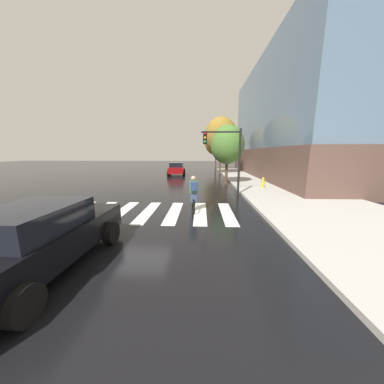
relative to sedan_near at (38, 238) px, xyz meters
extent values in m
plane|color=black|center=(0.92, 4.78, -0.82)|extent=(120.00, 120.00, 0.00)
cube|color=#B2AFA8|center=(9.67, 4.78, -0.75)|extent=(6.50, 50.00, 0.15)
cube|color=silver|center=(-2.46, 4.78, -0.81)|extent=(0.55, 3.53, 0.01)
cube|color=silver|center=(-1.22, 4.78, -0.81)|extent=(0.55, 3.53, 0.01)
cube|color=silver|center=(0.01, 4.78, -0.81)|extent=(0.55, 3.53, 0.01)
cube|color=silver|center=(1.25, 4.78, -0.81)|extent=(0.55, 3.53, 0.01)
cube|color=silver|center=(2.48, 4.78, -0.81)|extent=(0.55, 3.53, 0.01)
cube|color=silver|center=(3.72, 4.78, -0.81)|extent=(0.55, 3.53, 0.01)
cube|color=silver|center=(4.95, 4.78, -0.81)|extent=(0.55, 3.53, 0.01)
cube|color=black|center=(0.00, 0.04, -0.13)|extent=(1.99, 4.66, 0.70)
cube|color=black|center=(0.00, -0.11, 0.49)|extent=(1.72, 2.25, 0.55)
cylinder|color=black|center=(-0.91, 1.54, -0.48)|extent=(0.26, 0.69, 0.68)
cylinder|color=black|center=(1.01, 1.48, -0.48)|extent=(0.26, 0.69, 0.68)
cylinder|color=black|center=(0.92, -1.47, -0.48)|extent=(0.26, 0.69, 0.68)
cube|color=maroon|center=(0.63, 20.88, -0.15)|extent=(2.10, 4.60, 0.68)
cube|color=black|center=(0.64, 20.73, 0.46)|extent=(1.75, 2.25, 0.54)
cylinder|color=black|center=(-0.40, 22.25, -0.49)|extent=(0.28, 0.68, 0.66)
cylinder|color=black|center=(1.47, 22.38, -0.49)|extent=(0.28, 0.68, 0.66)
cylinder|color=black|center=(-0.21, 19.38, -0.49)|extent=(0.28, 0.68, 0.66)
cylinder|color=black|center=(1.66, 19.51, -0.49)|extent=(0.28, 0.68, 0.66)
torus|color=black|center=(3.42, 4.67, -0.49)|extent=(0.13, 0.66, 0.66)
torus|color=black|center=(3.31, 5.71, -0.49)|extent=(0.13, 0.66, 0.66)
cylinder|color=black|center=(3.36, 5.19, -0.21)|extent=(0.15, 0.89, 0.05)
cylinder|color=black|center=(3.38, 5.04, -0.14)|extent=(0.04, 0.04, 0.45)
cube|color=#384772|center=(3.38, 5.04, -0.09)|extent=(0.30, 0.23, 0.56)
cube|color=#3F724C|center=(3.38, 5.04, 0.36)|extent=(0.38, 0.28, 0.56)
sphere|color=tan|center=(3.38, 5.04, 0.76)|extent=(0.22, 0.22, 0.22)
cube|color=navy|center=(3.40, 4.86, 0.41)|extent=(0.30, 0.19, 0.40)
cylinder|color=black|center=(6.12, 8.56, 1.28)|extent=(0.14, 0.14, 4.20)
cylinder|color=black|center=(4.92, 8.56, 3.18)|extent=(2.40, 0.10, 0.10)
cube|color=black|center=(3.96, 8.56, 2.83)|extent=(0.24, 0.20, 0.76)
sphere|color=red|center=(3.96, 8.45, 3.07)|extent=(0.14, 0.14, 0.14)
sphere|color=gold|center=(3.96, 8.45, 2.83)|extent=(0.14, 0.14, 0.14)
sphere|color=green|center=(3.96, 8.45, 2.59)|extent=(0.14, 0.14, 0.14)
cylinder|color=gold|center=(8.43, 11.06, -0.35)|extent=(0.22, 0.22, 0.65)
sphere|color=gold|center=(8.43, 11.06, 0.02)|extent=(0.18, 0.18, 0.18)
cylinder|color=gold|center=(8.59, 11.06, -0.31)|extent=(0.12, 0.09, 0.09)
cylinder|color=#4C3823|center=(5.94, 13.34, 0.33)|extent=(0.24, 0.24, 2.29)
ellipsoid|color=#47722D|center=(5.94, 13.34, 2.61)|extent=(2.85, 2.85, 3.28)
cylinder|color=#4C3823|center=(6.15, 22.06, 0.81)|extent=(0.24, 0.24, 3.25)
ellipsoid|color=olive|center=(6.15, 22.06, 4.05)|extent=(4.05, 4.05, 4.66)
cylinder|color=#4C3823|center=(6.16, 30.06, 0.70)|extent=(0.24, 0.24, 3.04)
ellipsoid|color=olive|center=(6.16, 30.06, 3.73)|extent=(3.78, 3.78, 4.34)
cube|color=brown|center=(18.81, 19.56, 0.78)|extent=(18.24, 24.60, 3.20)
cube|color=slate|center=(18.81, 19.56, 7.12)|extent=(17.88, 24.11, 9.47)
camera|label=1|loc=(3.74, -4.11, 1.92)|focal=18.58mm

